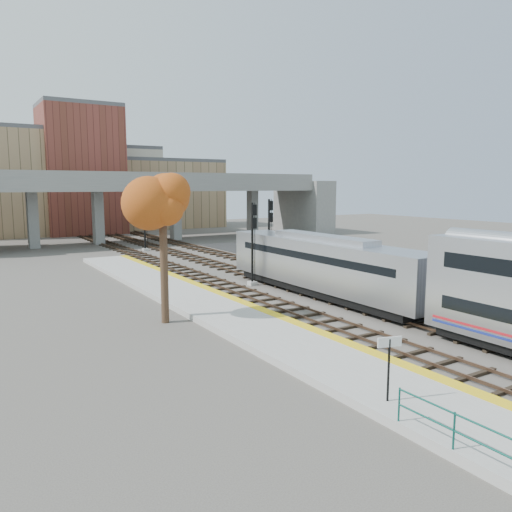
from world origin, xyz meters
TOP-DOWN VIEW (x-y plane):
  - ground at (0.00, 0.00)m, footprint 160.00×160.00m
  - platform at (-7.25, 0.00)m, footprint 4.50×60.00m
  - yellow_strip at (-5.35, 0.00)m, footprint 0.70×60.00m
  - tracks at (0.93, 12.50)m, footprint 10.70×95.00m
  - overpass at (4.92, 45.00)m, footprint 54.00×12.00m
  - buildings_far at (1.26, 66.57)m, footprint 43.00×21.00m
  - parking_lot at (14.00, 28.00)m, footprint 14.00×18.00m
  - locomotive at (1.00, 4.51)m, footprint 3.02×19.05m
  - signal_mast_near at (-1.10, 10.39)m, footprint 0.60×0.64m
  - signal_mast_mid at (3.00, 14.30)m, footprint 0.60×0.64m
  - signal_mast_far at (-1.10, 35.04)m, footprint 0.60×0.64m
  - station_sign at (-8.57, -10.75)m, footprint 0.88×0.30m
  - tree at (-10.90, 3.90)m, footprint 3.60×3.60m
  - car_a at (10.31, 26.01)m, footprint 2.67×4.09m
  - car_b at (15.61, 25.89)m, footprint 1.62×3.51m
  - car_c at (16.29, 30.91)m, footprint 2.12×4.15m

SIDE VIEW (x-z plane):
  - ground at x=0.00m, z-range 0.00..0.00m
  - parking_lot at x=14.00m, z-range 0.00..0.04m
  - tracks at x=0.93m, z-range -0.05..0.20m
  - platform at x=-7.25m, z-range 0.00..0.35m
  - yellow_strip at x=-5.35m, z-range 0.35..0.36m
  - car_b at x=15.61m, z-range 0.04..1.15m
  - car_c at x=16.29m, z-range 0.04..1.19m
  - car_a at x=10.31m, z-range 0.04..1.33m
  - station_sign at x=-8.57m, z-range 0.84..3.12m
  - locomotive at x=1.00m, z-range 0.23..4.33m
  - signal_mast_near at x=-1.10m, z-range -0.14..6.30m
  - signal_mast_mid at x=3.00m, z-range -0.12..6.45m
  - signal_mast_far at x=-1.10m, z-range 0.08..7.74m
  - overpass at x=4.92m, z-range 1.06..10.56m
  - tree at x=-10.90m, z-range 2.15..11.03m
  - buildings_far at x=1.26m, z-range -2.42..18.18m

